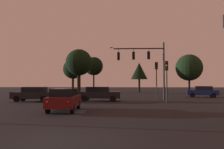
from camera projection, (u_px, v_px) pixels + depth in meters
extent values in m
plane|color=black|center=(111.00, 97.00, 31.61)|extent=(168.00, 168.00, 0.00)
cylinder|color=#232326|center=(164.00, 71.00, 25.59)|extent=(0.20, 0.20, 6.56)
cylinder|color=#232326|center=(139.00, 49.00, 25.81)|extent=(5.72, 0.25, 0.14)
ellipsoid|color=#F4EACC|center=(111.00, 47.00, 25.94)|extent=(0.56, 0.28, 0.16)
cylinder|color=#232326|center=(149.00, 50.00, 25.75)|extent=(0.05, 0.05, 0.33)
cube|color=black|center=(149.00, 55.00, 25.73)|extent=(0.30, 0.25, 0.90)
sphere|color=#4C0A0A|center=(148.00, 53.00, 25.88)|extent=(0.18, 0.18, 0.18)
sphere|color=#56380C|center=(148.00, 55.00, 25.87)|extent=(0.18, 0.18, 0.18)
sphere|color=#1EE04C|center=(148.00, 58.00, 25.86)|extent=(0.18, 0.18, 0.18)
cylinder|color=#232326|center=(134.00, 50.00, 25.82)|extent=(0.05, 0.05, 0.37)
cube|color=black|center=(134.00, 56.00, 25.80)|extent=(0.30, 0.25, 0.90)
sphere|color=#4C0A0A|center=(133.00, 53.00, 25.95)|extent=(0.18, 0.18, 0.18)
sphere|color=#56380C|center=(133.00, 56.00, 25.94)|extent=(0.18, 0.18, 0.18)
sphere|color=#1EE04C|center=(133.00, 58.00, 25.93)|extent=(0.18, 0.18, 0.18)
cylinder|color=#232326|center=(119.00, 51.00, 25.89)|extent=(0.05, 0.05, 0.42)
cube|color=black|center=(119.00, 56.00, 25.87)|extent=(0.30, 0.25, 0.90)
sphere|color=#4C0A0A|center=(119.00, 54.00, 26.02)|extent=(0.18, 0.18, 0.18)
sphere|color=#56380C|center=(119.00, 56.00, 26.01)|extent=(0.18, 0.18, 0.18)
sphere|color=#1EE04C|center=(119.00, 59.00, 25.99)|extent=(0.18, 0.18, 0.18)
cylinder|color=#232326|center=(157.00, 84.00, 28.04)|extent=(0.12, 0.12, 3.64)
cube|color=black|center=(156.00, 66.00, 28.13)|extent=(0.36, 0.33, 0.90)
sphere|color=#4C0A0A|center=(157.00, 63.00, 28.01)|extent=(0.18, 0.18, 0.18)
sphere|color=#56380C|center=(157.00, 66.00, 28.00)|extent=(0.18, 0.18, 0.18)
sphere|color=#1EE04C|center=(157.00, 68.00, 27.99)|extent=(0.18, 0.18, 0.18)
cylinder|color=#232326|center=(167.00, 87.00, 21.48)|extent=(0.12, 0.12, 3.12)
cube|color=black|center=(167.00, 66.00, 21.56)|extent=(0.34, 0.29, 0.90)
sphere|color=#4C0A0A|center=(167.00, 63.00, 21.43)|extent=(0.18, 0.18, 0.18)
sphere|color=#F9A319|center=(167.00, 66.00, 21.42)|extent=(0.18, 0.18, 0.18)
sphere|color=#0C4219|center=(167.00, 69.00, 21.41)|extent=(0.18, 0.18, 0.18)
cube|color=#4C0F0F|center=(65.00, 101.00, 15.37)|extent=(2.00, 4.18, 0.68)
cube|color=black|center=(64.00, 92.00, 15.24)|extent=(1.63, 2.29, 0.52)
cylinder|color=black|center=(58.00, 104.00, 16.69)|extent=(0.24, 0.65, 0.64)
cylinder|color=black|center=(78.00, 104.00, 16.70)|extent=(0.24, 0.65, 0.64)
cylinder|color=black|center=(48.00, 108.00, 14.00)|extent=(0.24, 0.65, 0.64)
cylinder|color=black|center=(72.00, 108.00, 14.02)|extent=(0.24, 0.65, 0.64)
sphere|color=red|center=(47.00, 102.00, 13.32)|extent=(0.14, 0.14, 0.14)
sphere|color=red|center=(68.00, 102.00, 13.33)|extent=(0.14, 0.14, 0.14)
cube|color=black|center=(99.00, 95.00, 24.03)|extent=(4.48, 1.91, 0.68)
cube|color=black|center=(98.00, 89.00, 24.06)|extent=(2.43, 1.62, 0.52)
cylinder|color=black|center=(113.00, 98.00, 24.77)|extent=(0.64, 0.21, 0.64)
cylinder|color=black|center=(113.00, 99.00, 23.13)|extent=(0.64, 0.21, 0.64)
cylinder|color=black|center=(87.00, 98.00, 24.90)|extent=(0.64, 0.21, 0.64)
cylinder|color=black|center=(84.00, 98.00, 23.26)|extent=(0.64, 0.21, 0.64)
sphere|color=red|center=(80.00, 94.00, 24.77)|extent=(0.14, 0.14, 0.14)
sphere|color=red|center=(77.00, 94.00, 23.49)|extent=(0.14, 0.14, 0.14)
cube|color=black|center=(33.00, 95.00, 23.22)|extent=(4.17, 1.87, 0.68)
cube|color=black|center=(35.00, 89.00, 23.24)|extent=(2.27, 1.56, 0.52)
cylinder|color=black|center=(17.00, 99.00, 22.48)|extent=(0.65, 0.22, 0.64)
cylinder|color=black|center=(23.00, 98.00, 24.02)|extent=(0.65, 0.22, 0.64)
cylinder|color=black|center=(44.00, 99.00, 22.40)|extent=(0.65, 0.22, 0.64)
cylinder|color=black|center=(48.00, 98.00, 23.94)|extent=(0.65, 0.22, 0.64)
sphere|color=red|center=(51.00, 95.00, 22.56)|extent=(0.14, 0.14, 0.14)
sphere|color=red|center=(55.00, 94.00, 23.77)|extent=(0.14, 0.14, 0.14)
cube|color=#0F1947|center=(202.00, 92.00, 30.54)|extent=(4.24, 2.52, 0.68)
cube|color=black|center=(203.00, 88.00, 30.53)|extent=(2.41, 1.90, 0.52)
cylinder|color=black|center=(193.00, 95.00, 30.14)|extent=(0.67, 0.33, 0.64)
cylinder|color=black|center=(192.00, 95.00, 31.61)|extent=(0.67, 0.33, 0.64)
cylinder|color=black|center=(214.00, 95.00, 29.44)|extent=(0.67, 0.33, 0.64)
cylinder|color=black|center=(212.00, 95.00, 30.92)|extent=(0.67, 0.33, 0.64)
sphere|color=red|center=(219.00, 92.00, 29.43)|extent=(0.14, 0.14, 0.14)
sphere|color=red|center=(217.00, 92.00, 30.60)|extent=(0.14, 0.14, 0.14)
cylinder|color=black|center=(73.00, 84.00, 47.13)|extent=(0.47, 0.47, 3.49)
sphere|color=black|center=(73.00, 69.00, 47.26)|extent=(4.12, 4.12, 4.12)
cylinder|color=black|center=(189.00, 85.00, 41.35)|extent=(0.31, 0.31, 3.10)
sphere|color=black|center=(189.00, 68.00, 41.48)|extent=(4.87, 4.87, 4.87)
cylinder|color=black|center=(94.00, 83.00, 44.83)|extent=(0.29, 0.29, 4.04)
sphere|color=black|center=(94.00, 66.00, 44.97)|extent=(3.68, 3.68, 3.68)
cylinder|color=black|center=(139.00, 86.00, 48.21)|extent=(0.41, 0.41, 2.81)
cone|color=black|center=(139.00, 71.00, 48.34)|extent=(3.54, 3.54, 3.54)
cylinder|color=black|center=(79.00, 85.00, 29.54)|extent=(0.45, 0.45, 3.43)
sphere|color=black|center=(79.00, 62.00, 29.65)|extent=(3.47, 3.47, 3.47)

